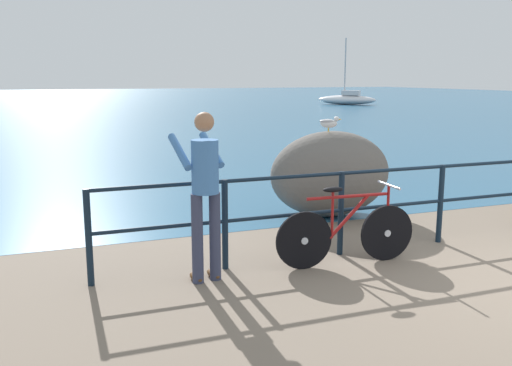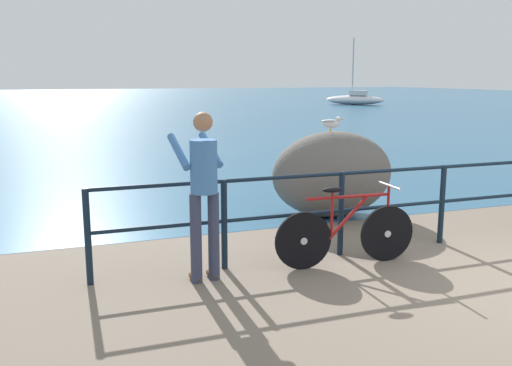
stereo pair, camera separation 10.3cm
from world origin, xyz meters
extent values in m
cube|color=#756656|center=(0.00, 20.00, -0.05)|extent=(120.00, 120.00, 0.10)
cube|color=#285B7F|center=(0.00, 48.05, 0.00)|extent=(120.00, 90.00, 0.01)
cylinder|color=black|center=(-4.37, 1.66, 0.51)|extent=(0.07, 0.07, 1.02)
cylinder|color=black|center=(-2.92, 1.66, 0.51)|extent=(0.07, 0.07, 1.02)
cylinder|color=black|center=(-1.46, 1.66, 0.51)|extent=(0.07, 0.07, 1.02)
cylinder|color=black|center=(0.00, 1.66, 0.51)|extent=(0.07, 0.07, 1.02)
cylinder|color=black|center=(0.00, 1.66, 1.00)|extent=(8.75, 0.04, 0.04)
cylinder|color=black|center=(0.00, 1.66, 0.55)|extent=(8.75, 0.04, 0.04)
cylinder|color=black|center=(-2.09, 1.34, 0.33)|extent=(0.66, 0.08, 0.66)
cylinder|color=#B7BCC6|center=(-2.09, 1.34, 0.33)|extent=(0.08, 0.06, 0.08)
cylinder|color=black|center=(-1.06, 1.28, 0.33)|extent=(0.66, 0.08, 0.66)
cylinder|color=#B7BCC6|center=(-1.06, 1.28, 0.33)|extent=(0.08, 0.06, 0.08)
cylinder|color=maroon|center=(-1.58, 1.31, 0.80)|extent=(0.99, 0.10, 0.04)
cylinder|color=maroon|center=(-1.55, 1.31, 0.57)|extent=(0.50, 0.07, 0.50)
cylinder|color=maroon|center=(-1.76, 1.32, 0.59)|extent=(0.03, 0.03, 0.53)
ellipsoid|color=black|center=(-1.76, 1.32, 0.89)|extent=(0.25, 0.11, 0.06)
cylinder|color=maroon|center=(-1.06, 1.28, 0.62)|extent=(0.03, 0.03, 0.57)
cylinder|color=#B7BCC6|center=(-1.06, 1.28, 0.90)|extent=(0.06, 0.48, 0.03)
cylinder|color=#333851|center=(-3.32, 1.35, 0.47)|extent=(0.12, 0.12, 0.95)
ellipsoid|color=#513319|center=(-3.32, 1.41, 0.04)|extent=(0.13, 0.27, 0.08)
cylinder|color=#333851|center=(-3.12, 1.38, 0.47)|extent=(0.12, 0.12, 0.95)
ellipsoid|color=#513319|center=(-3.13, 1.43, 0.04)|extent=(0.13, 0.27, 0.08)
cylinder|color=#3F72B2|center=(-3.22, 1.36, 1.23)|extent=(0.28, 0.28, 0.55)
sphere|color=#9E7051|center=(-3.22, 1.36, 1.68)|extent=(0.20, 0.20, 0.20)
cylinder|color=#3F72B2|center=(-3.43, 1.57, 1.36)|extent=(0.15, 0.52, 0.34)
cylinder|color=#3F72B2|center=(-3.07, 1.62, 1.36)|extent=(0.15, 0.52, 0.34)
ellipsoid|color=#605B56|center=(-0.66, 3.42, 0.66)|extent=(1.94, 1.18, 1.31)
cylinder|color=gold|center=(-0.74, 3.35, 1.34)|extent=(0.01, 0.01, 0.06)
cylinder|color=gold|center=(-0.77, 3.32, 1.34)|extent=(0.01, 0.01, 0.06)
ellipsoid|color=white|center=(-0.76, 3.34, 1.44)|extent=(0.27, 0.26, 0.13)
ellipsoid|color=#9E9EA3|center=(-0.77, 3.35, 1.47)|extent=(0.26, 0.25, 0.06)
sphere|color=white|center=(-0.67, 3.26, 1.51)|extent=(0.08, 0.08, 0.08)
cone|color=gold|center=(-0.63, 3.22, 1.50)|extent=(0.05, 0.05, 0.02)
ellipsoid|color=white|center=(16.78, 33.38, 0.36)|extent=(4.12, 3.94, 0.70)
cube|color=silver|center=(17.00, 33.18, 0.89)|extent=(1.50, 1.47, 0.36)
cylinder|color=#B2B2B7|center=(16.64, 33.52, 2.81)|extent=(0.10, 0.10, 4.20)
camera|label=1|loc=(-4.72, -4.09, 2.13)|focal=39.31mm
camera|label=2|loc=(-4.62, -4.12, 2.13)|focal=39.31mm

